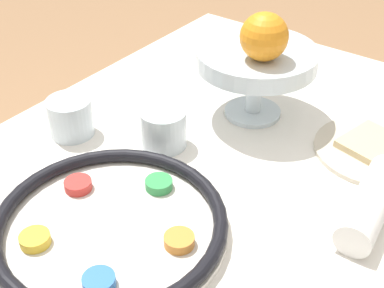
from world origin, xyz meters
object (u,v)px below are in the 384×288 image
napkin_roll (371,203)px  orange_fruit (264,37)px  bread_plate (374,149)px  cup_near (163,128)px  fruit_stand (256,62)px  cup_mid (70,117)px  seder_plate (110,224)px

napkin_roll → orange_fruit: bearing=66.3°
bread_plate → napkin_roll: (-0.15, -0.05, 0.02)m
orange_fruit → cup_near: 0.22m
fruit_stand → napkin_roll: bearing=-116.4°
cup_mid → cup_near: bearing=-65.4°
fruit_stand → bread_plate: (0.02, -0.22, -0.10)m
cup_near → napkin_roll: bearing=-84.0°
napkin_roll → cup_near: size_ratio=2.38×
seder_plate → orange_fruit: size_ratio=4.06×
orange_fruit → cup_near: (-0.14, 0.09, -0.13)m
fruit_stand → cup_mid: (-0.24, 0.22, -0.07)m
napkin_roll → cup_near: (-0.04, 0.34, 0.01)m
fruit_stand → cup_near: bearing=158.1°
fruit_stand → cup_near: 0.20m
cup_near → cup_mid: 0.16m
fruit_stand → cup_mid: fruit_stand is taller
orange_fruit → bread_plate: bearing=-77.2°
fruit_stand → bread_plate: 0.24m
cup_mid → seder_plate: bearing=-121.6°
seder_plate → cup_mid: bearing=58.4°
fruit_stand → bread_plate: fruit_stand is taller
napkin_roll → cup_mid: size_ratio=2.38×
cup_mid → bread_plate: bearing=-59.7°
orange_fruit → cup_near: orange_fruit is taller
bread_plate → cup_mid: cup_mid is taller
cup_mid → orange_fruit: bearing=-48.8°
fruit_stand → napkin_roll: (-0.13, -0.27, -0.08)m
napkin_roll → fruit_stand: bearing=63.6°
fruit_stand → orange_fruit: size_ratio=2.67×
bread_plate → napkin_roll: napkin_roll is taller
orange_fruit → cup_mid: bearing=131.2°
fruit_stand → orange_fruit: bearing=-136.6°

